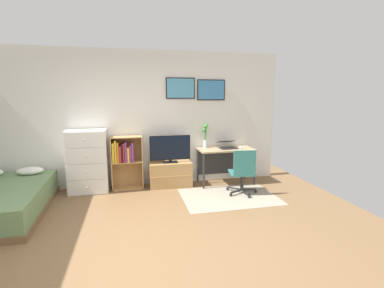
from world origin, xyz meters
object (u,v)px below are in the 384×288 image
(desk, at_px, (225,155))
(computer_mouse, at_px, (241,148))
(tv_stand, at_px, (170,174))
(bamboo_vase, at_px, (205,135))
(television, at_px, (170,149))
(laptop, at_px, (227,145))
(dresser, at_px, (88,162))
(bookshelf, at_px, (125,158))
(office_chair, at_px, (243,171))

(desk, bearing_deg, computer_mouse, -21.67)
(tv_stand, relative_size, bamboo_vase, 1.69)
(television, distance_m, laptop, 1.20)
(dresser, bearing_deg, bamboo_vase, 3.26)
(tv_stand, height_order, laptop, laptop)
(bookshelf, relative_size, computer_mouse, 9.99)
(tv_stand, height_order, desk, desk)
(bookshelf, distance_m, bamboo_vase, 1.69)
(laptop, distance_m, bamboo_vase, 0.50)
(laptop, bearing_deg, tv_stand, 175.20)
(dresser, height_order, bamboo_vase, bamboo_vase)
(television, relative_size, desk, 0.71)
(tv_stand, height_order, television, television)
(bookshelf, distance_m, tv_stand, 0.96)
(dresser, bearing_deg, computer_mouse, -2.01)
(desk, distance_m, computer_mouse, 0.37)
(television, distance_m, office_chair, 1.48)
(bookshelf, height_order, television, television)
(desk, bearing_deg, bookshelf, 178.66)
(tv_stand, relative_size, computer_mouse, 8.11)
(tv_stand, bearing_deg, office_chair, -33.19)
(dresser, height_order, desk, dresser)
(dresser, distance_m, laptop, 2.77)
(dresser, height_order, bookshelf, dresser)
(laptop, height_order, computer_mouse, laptop)
(office_chair, height_order, laptop, laptop)
(laptop, bearing_deg, computer_mouse, -29.23)
(dresser, distance_m, office_chair, 2.90)
(tv_stand, bearing_deg, desk, 0.04)
(bookshelf, bearing_deg, desk, -1.34)
(computer_mouse, bearing_deg, desk, 158.33)
(bamboo_vase, bearing_deg, television, -169.61)
(television, relative_size, computer_mouse, 7.80)
(tv_stand, bearing_deg, computer_mouse, -4.74)
(dresser, bearing_deg, television, -0.26)
(television, relative_size, laptop, 1.99)
(bookshelf, relative_size, tv_stand, 1.23)
(tv_stand, height_order, bamboo_vase, bamboo_vase)
(bookshelf, height_order, bamboo_vase, bamboo_vase)
(laptop, height_order, bamboo_vase, bamboo_vase)
(tv_stand, height_order, computer_mouse, computer_mouse)
(office_chair, xyz_separation_m, computer_mouse, (0.23, 0.68, 0.30))
(bookshelf, xyz_separation_m, tv_stand, (0.89, -0.05, -0.38))
(television, bearing_deg, tv_stand, 90.00)
(dresser, relative_size, bookshelf, 1.15)
(desk, height_order, office_chair, office_chair)
(dresser, distance_m, bamboo_vase, 2.37)
(tv_stand, relative_size, television, 1.04)
(television, xyz_separation_m, desk, (1.15, 0.02, -0.17))
(bookshelf, bearing_deg, bamboo_vase, 2.40)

